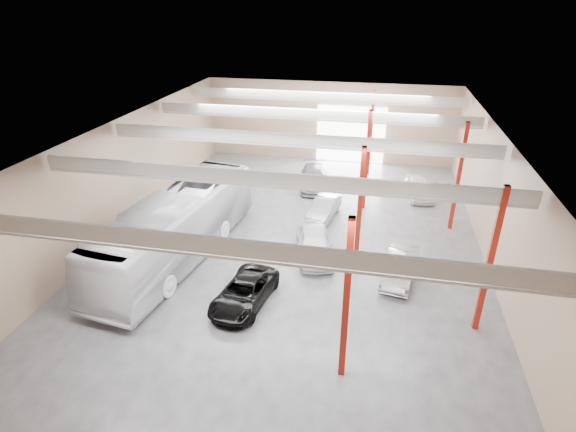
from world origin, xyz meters
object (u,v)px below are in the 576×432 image
(car_right_far, at_px, (419,188))
(black_sedan, at_px, (244,292))
(car_row_a, at_px, (314,243))
(coach_bus, at_px, (178,226))
(car_row_c, at_px, (314,178))
(car_row_b, at_px, (324,208))
(car_right_near, at_px, (400,267))

(car_right_far, bearing_deg, black_sedan, -128.56)
(car_row_a, height_order, car_right_far, car_row_a)
(coach_bus, relative_size, car_row_c, 2.71)
(coach_bus, relative_size, car_right_far, 3.36)
(car_row_b, bearing_deg, car_right_near, -43.51)
(coach_bus, distance_m, car_row_a, 7.80)
(car_row_b, height_order, car_row_c, car_row_c)
(car_row_b, height_order, car_right_far, car_right_far)
(car_row_b, height_order, car_right_near, car_right_near)
(car_row_b, distance_m, car_row_c, 5.42)
(car_right_near, bearing_deg, car_row_a, 173.61)
(car_row_a, height_order, car_row_c, car_row_a)
(car_row_b, relative_size, car_right_far, 0.98)
(car_right_far, bearing_deg, car_row_a, -130.36)
(car_row_a, xyz_separation_m, car_row_c, (-1.62, 10.40, -0.08))
(coach_bus, xyz_separation_m, car_right_near, (12.37, 0.23, -1.22))
(black_sedan, relative_size, car_row_b, 1.16)
(black_sedan, bearing_deg, car_row_a, 71.44)
(coach_bus, xyz_separation_m, black_sedan, (4.91, -3.59, -1.27))
(car_row_c, xyz_separation_m, car_right_near, (6.43, -11.78, -0.04))
(black_sedan, bearing_deg, coach_bus, 152.25)
(car_row_a, distance_m, car_row_b, 5.20)
(car_right_near, xyz_separation_m, car_right_far, (1.57, 11.41, -0.00))
(black_sedan, distance_m, car_row_a, 5.84)
(car_row_a, xyz_separation_m, car_right_near, (4.81, -1.38, -0.11))
(car_row_a, height_order, car_row_b, car_row_a)
(car_row_a, distance_m, car_right_far, 11.89)
(black_sedan, relative_size, car_row_c, 0.92)
(car_row_a, distance_m, car_row_c, 10.53)
(black_sedan, xyz_separation_m, car_row_b, (2.55, 10.40, 0.01))
(car_row_c, bearing_deg, car_row_a, -89.77)
(coach_bus, height_order, car_row_a, coach_bus)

